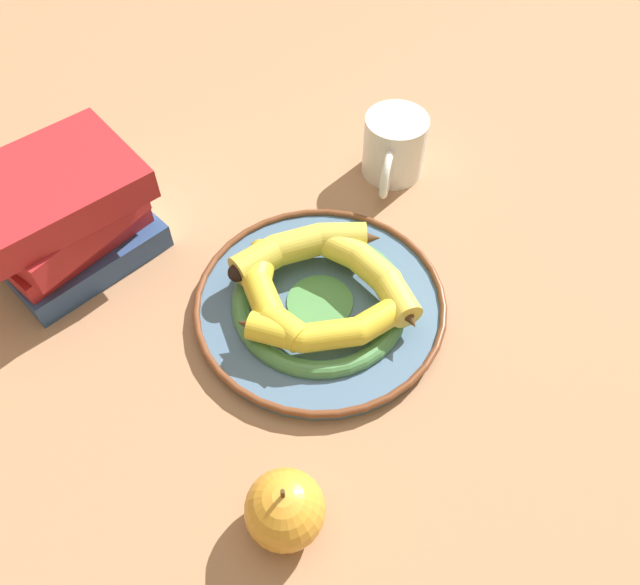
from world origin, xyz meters
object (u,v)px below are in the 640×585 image
(banana_a, at_px, (326,329))
(coffee_mug, at_px, (394,147))
(banana_b, at_px, (371,272))
(banana_d, at_px, (268,294))
(book_stack, at_px, (63,217))
(apple, at_px, (285,510))
(decorative_bowl, at_px, (320,303))
(banana_c, at_px, (303,247))

(banana_a, xyz_separation_m, coffee_mug, (-0.31, 0.08, 0.00))
(banana_b, xyz_separation_m, coffee_mug, (-0.23, 0.03, -0.00))
(banana_a, relative_size, banana_b, 1.35)
(banana_d, bearing_deg, coffee_mug, 126.71)
(book_stack, relative_size, coffee_mug, 1.89)
(banana_d, distance_m, book_stack, 0.27)
(book_stack, xyz_separation_m, apple, (0.32, 0.30, -0.03))
(decorative_bowl, xyz_separation_m, coffee_mug, (-0.25, 0.09, 0.03))
(banana_d, bearing_deg, apple, -14.49)
(decorative_bowl, height_order, book_stack, book_stack)
(banana_b, height_order, banana_d, banana_b)
(banana_a, xyz_separation_m, banana_c, (-0.11, -0.04, 0.00))
(banana_c, height_order, banana_d, banana_c)
(banana_b, xyz_separation_m, apple, (0.28, -0.07, -0.01))
(banana_d, bearing_deg, decorative_bowl, 79.36)
(coffee_mug, bearing_deg, apple, -1.61)
(banana_d, relative_size, apple, 1.79)
(banana_b, relative_size, banana_d, 0.92)
(decorative_bowl, height_order, banana_b, banana_b)
(banana_b, relative_size, banana_c, 0.80)
(coffee_mug, bearing_deg, decorative_bowl, -9.26)
(banana_b, distance_m, banana_c, 0.09)
(banana_a, height_order, banana_b, banana_b)
(banana_c, bearing_deg, book_stack, -25.06)
(decorative_bowl, distance_m, banana_c, 0.07)
(banana_c, bearing_deg, banana_b, 135.71)
(banana_a, height_order, banana_d, banana_d)
(banana_a, bearing_deg, banana_d, 135.37)
(banana_a, relative_size, banana_d, 1.25)
(decorative_bowl, distance_m, banana_b, 0.07)
(decorative_bowl, relative_size, coffee_mug, 2.22)
(banana_c, height_order, coffee_mug, coffee_mug)
(banana_c, bearing_deg, banana_d, 41.32)
(banana_d, height_order, coffee_mug, coffee_mug)
(banana_d, height_order, apple, apple)
(banana_a, height_order, book_stack, book_stack)
(decorative_bowl, xyz_separation_m, banana_a, (0.06, 0.01, 0.03))
(banana_d, relative_size, coffee_mug, 1.15)
(coffee_mug, bearing_deg, banana_b, 2.76)
(coffee_mug, bearing_deg, book_stack, -55.52)
(banana_b, bearing_deg, banana_c, 24.16)
(decorative_bowl, relative_size, banana_d, 1.92)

